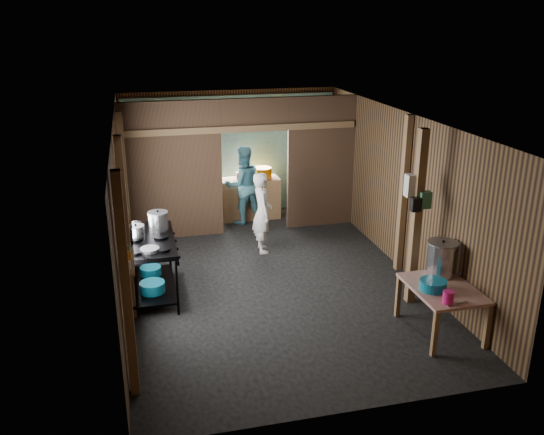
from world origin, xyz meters
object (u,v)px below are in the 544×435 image
object	(u,v)px
pink_bucket	(448,297)
gas_range	(151,267)
stove_pot_large	(158,222)
cook	(262,212)
prep_table	(441,309)
yellow_tub	(262,173)
stock_pot	(442,259)

from	to	relation	value
pink_bucket	gas_range	bearing A→B (deg)	145.54
stove_pot_large	cook	world-z (taller)	cook
prep_table	yellow_tub	size ratio (longest dim) A/B	2.85
gas_range	stock_pot	bearing A→B (deg)	-22.88
cook	gas_range	bearing A→B (deg)	125.25
pink_bucket	yellow_tub	distance (m)	5.68
gas_range	yellow_tub	distance (m)	4.01
gas_range	stock_pot	world-z (taller)	stock_pot
gas_range	yellow_tub	world-z (taller)	yellow_tub
prep_table	stove_pot_large	world-z (taller)	stove_pot_large
stove_pot_large	yellow_tub	size ratio (longest dim) A/B	0.81
gas_range	prep_table	bearing A→B (deg)	-28.48
stove_pot_large	pink_bucket	xyz separation A→B (m)	(3.37, -2.78, -0.31)
prep_table	cook	size ratio (longest dim) A/B	0.77
prep_table	pink_bucket	size ratio (longest dim) A/B	6.81
pink_bucket	cook	world-z (taller)	cook
yellow_tub	cook	world-z (taller)	cook
cook	prep_table	bearing A→B (deg)	-150.88
prep_table	yellow_tub	world-z (taller)	yellow_tub
pink_bucket	yellow_tub	size ratio (longest dim) A/B	0.42
yellow_tub	prep_table	bearing A→B (deg)	-76.17
prep_table	stock_pot	xyz separation A→B (m)	(0.17, 0.38, 0.56)
cook	stove_pot_large	bearing A→B (deg)	119.71
stove_pot_large	stock_pot	world-z (taller)	stove_pot_large
stock_pot	yellow_tub	xyz separation A→B (m)	(-1.44, 4.78, 0.07)
pink_bucket	yellow_tub	xyz separation A→B (m)	(-1.10, 5.57, 0.22)
prep_table	yellow_tub	xyz separation A→B (m)	(-1.27, 5.16, 0.63)
gas_range	cook	xyz separation A→B (m)	(2.02, 1.31, 0.27)
prep_table	pink_bucket	distance (m)	0.61
yellow_tub	cook	bearing A→B (deg)	-102.83
prep_table	pink_bucket	world-z (taller)	pink_bucket
stock_pot	pink_bucket	bearing A→B (deg)	-113.16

